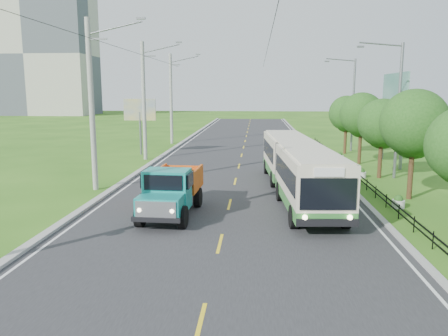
# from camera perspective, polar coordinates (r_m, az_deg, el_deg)

# --- Properties ---
(ground) EXTENTS (240.00, 240.00, 0.00)m
(ground) POSITION_cam_1_polar(r_m,az_deg,el_deg) (17.20, -0.54, -9.86)
(ground) COLOR #2B5E16
(ground) RESTS_ON ground
(road) EXTENTS (14.00, 120.00, 0.02)m
(road) POSITION_cam_1_polar(r_m,az_deg,el_deg) (36.62, 2.09, 0.77)
(road) COLOR #28282B
(road) RESTS_ON ground
(curb_left) EXTENTS (0.40, 120.00, 0.15)m
(curb_left) POSITION_cam_1_polar(r_m,az_deg,el_deg) (37.57, -8.95, 0.99)
(curb_left) COLOR #9E9E99
(curb_left) RESTS_ON ground
(curb_right) EXTENTS (0.30, 120.00, 0.10)m
(curb_right) POSITION_cam_1_polar(r_m,az_deg,el_deg) (37.04, 13.22, 0.68)
(curb_right) COLOR #9E9E99
(curb_right) RESTS_ON ground
(edge_line_left) EXTENTS (0.12, 120.00, 0.00)m
(edge_line_left) POSITION_cam_1_polar(r_m,az_deg,el_deg) (37.46, -8.12, 0.90)
(edge_line_left) COLOR silver
(edge_line_left) RESTS_ON road
(edge_line_right) EXTENTS (0.12, 120.00, 0.00)m
(edge_line_right) POSITION_cam_1_polar(r_m,az_deg,el_deg) (36.97, 12.45, 0.64)
(edge_line_right) COLOR silver
(edge_line_right) RESTS_ON road
(centre_dash) EXTENTS (0.12, 2.20, 0.00)m
(centre_dash) POSITION_cam_1_polar(r_m,az_deg,el_deg) (17.19, -0.54, -9.80)
(centre_dash) COLOR yellow
(centre_dash) RESTS_ON road
(railing_right) EXTENTS (0.04, 40.00, 0.60)m
(railing_right) POSITION_cam_1_polar(r_m,az_deg,el_deg) (31.34, 16.44, -0.65)
(railing_right) COLOR black
(railing_right) RESTS_ON ground
(pole_near) EXTENTS (3.51, 0.32, 10.00)m
(pole_near) POSITION_cam_1_polar(r_m,az_deg,el_deg) (26.92, -16.84, 7.94)
(pole_near) COLOR gray
(pole_near) RESTS_ON ground
(pole_mid) EXTENTS (3.51, 0.32, 10.00)m
(pole_mid) POSITION_cam_1_polar(r_m,az_deg,el_deg) (38.37, -10.37, 8.66)
(pole_mid) COLOR gray
(pole_mid) RESTS_ON ground
(pole_far) EXTENTS (3.51, 0.32, 10.00)m
(pole_far) POSITION_cam_1_polar(r_m,az_deg,el_deg) (50.07, -6.88, 9.00)
(pole_far) COLOR gray
(pole_far) RESTS_ON ground
(tree_third) EXTENTS (3.60, 3.62, 6.00)m
(tree_third) POSITION_cam_1_polar(r_m,az_deg,el_deg) (25.78, 23.60, 5.01)
(tree_third) COLOR #382314
(tree_third) RESTS_ON ground
(tree_fourth) EXTENTS (3.24, 3.31, 5.40)m
(tree_fourth) POSITION_cam_1_polar(r_m,az_deg,el_deg) (31.52, 19.99, 5.25)
(tree_fourth) COLOR #382314
(tree_fourth) RESTS_ON ground
(tree_fifth) EXTENTS (3.48, 3.52, 5.80)m
(tree_fifth) POSITION_cam_1_polar(r_m,az_deg,el_deg) (37.30, 17.55, 6.42)
(tree_fifth) COLOR #382314
(tree_fifth) RESTS_ON ground
(tree_back) EXTENTS (3.30, 3.36, 5.50)m
(tree_back) POSITION_cam_1_polar(r_m,az_deg,el_deg) (43.17, 15.73, 6.66)
(tree_back) COLOR #382314
(tree_back) RESTS_ON ground
(streetlight_mid) EXTENTS (3.02, 0.20, 9.07)m
(streetlight_mid) POSITION_cam_1_polar(r_m,az_deg,el_deg) (31.54, 21.58, 7.55)
(streetlight_mid) COLOR slate
(streetlight_mid) RESTS_ON ground
(streetlight_far) EXTENTS (3.02, 0.20, 9.07)m
(streetlight_far) POSITION_cam_1_polar(r_m,az_deg,el_deg) (45.10, 16.33, 8.34)
(streetlight_far) COLOR slate
(streetlight_far) RESTS_ON ground
(planter_near) EXTENTS (0.64, 0.64, 0.67)m
(planter_near) POSITION_cam_1_polar(r_m,az_deg,el_deg) (23.93, 21.81, -4.19)
(planter_near) COLOR silver
(planter_near) RESTS_ON ground
(planter_mid) EXTENTS (0.64, 0.64, 0.67)m
(planter_mid) POSITION_cam_1_polar(r_m,az_deg,el_deg) (31.47, 17.50, -0.69)
(planter_mid) COLOR silver
(planter_mid) RESTS_ON ground
(planter_far) EXTENTS (0.64, 0.64, 0.67)m
(planter_far) POSITION_cam_1_polar(r_m,az_deg,el_deg) (39.20, 14.88, 1.45)
(planter_far) COLOR silver
(planter_far) RESTS_ON ground
(billboard_left) EXTENTS (3.00, 0.20, 5.20)m
(billboard_left) POSITION_cam_1_polar(r_m,az_deg,el_deg) (41.62, -10.93, 7.03)
(billboard_left) COLOR slate
(billboard_left) RESTS_ON ground
(billboard_right) EXTENTS (0.24, 6.00, 7.30)m
(billboard_right) POSITION_cam_1_polar(r_m,az_deg,el_deg) (37.75, 21.37, 8.51)
(billboard_right) COLOR slate
(billboard_right) RESTS_ON ground
(apartment_near) EXTENTS (28.00, 14.00, 30.00)m
(apartment_near) POSITION_cam_1_polar(r_m,az_deg,el_deg) (124.95, -23.20, 13.33)
(apartment_near) COLOR #B7B2A3
(apartment_near) RESTS_ON ground
(apartment_far) EXTENTS (24.00, 14.00, 26.00)m
(apartment_far) POSITION_cam_1_polar(r_m,az_deg,el_deg) (158.76, -27.13, 11.42)
(apartment_far) COLOR #B7B2A3
(apartment_far) RESTS_ON ground
(bus) EXTENTS (3.54, 15.54, 2.97)m
(bus) POSITION_cam_1_polar(r_m,az_deg,el_deg) (25.08, 9.52, 0.52)
(bus) COLOR #317930
(bus) RESTS_ON ground
(dump_truck) EXTENTS (2.43, 5.70, 2.35)m
(dump_truck) POSITION_cam_1_polar(r_m,az_deg,el_deg) (20.81, -6.87, -2.62)
(dump_truck) COLOR teal
(dump_truck) RESTS_ON ground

